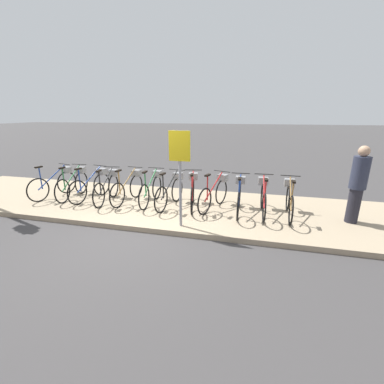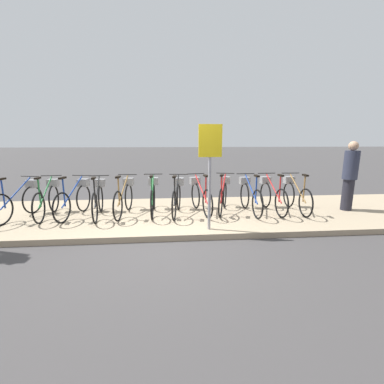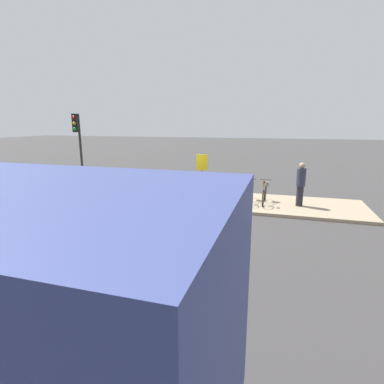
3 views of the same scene
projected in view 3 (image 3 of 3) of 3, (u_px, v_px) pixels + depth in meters
ground_plane at (178, 209)px, 11.80m from camera, size 120.00×120.00×0.00m
sidewalk at (189, 198)px, 13.24m from camera, size 14.35×3.10×0.12m
parked_bicycle_0 at (122, 184)px, 13.91m from camera, size 0.51×1.55×0.97m
parked_bicycle_1 at (134, 184)px, 13.83m from camera, size 0.46×1.58×0.97m
parked_bicycle_2 at (146, 185)px, 13.64m from camera, size 0.46×1.57×0.97m
parked_bicycle_3 at (156, 186)px, 13.41m from camera, size 0.46×1.58×0.97m
parked_bicycle_4 at (169, 186)px, 13.37m from camera, size 0.46×1.58×0.97m
parked_bicycle_5 at (184, 187)px, 13.21m from camera, size 0.46×1.58×0.97m
parked_bicycle_6 at (195, 188)px, 12.97m from camera, size 0.46×1.57×0.97m
parked_bicycle_7 at (208, 189)px, 12.88m from camera, size 0.49×1.56×0.97m
parked_bicycle_8 at (222, 189)px, 12.75m from camera, size 0.63×1.52×0.97m
parked_bicycle_9 at (236, 191)px, 12.45m from camera, size 0.46×1.58×0.97m
parked_bicycle_10 at (250, 192)px, 12.33m from camera, size 0.46×1.58×0.97m
parked_bicycle_11 at (265, 193)px, 12.14m from camera, size 0.46×1.58×0.97m
pedestrian at (301, 183)px, 11.62m from camera, size 0.34×0.34×1.71m
traffic_light at (78, 138)px, 12.68m from camera, size 0.24×0.40×3.57m
sign_post at (202, 171)px, 11.48m from camera, size 0.44×0.07×2.03m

